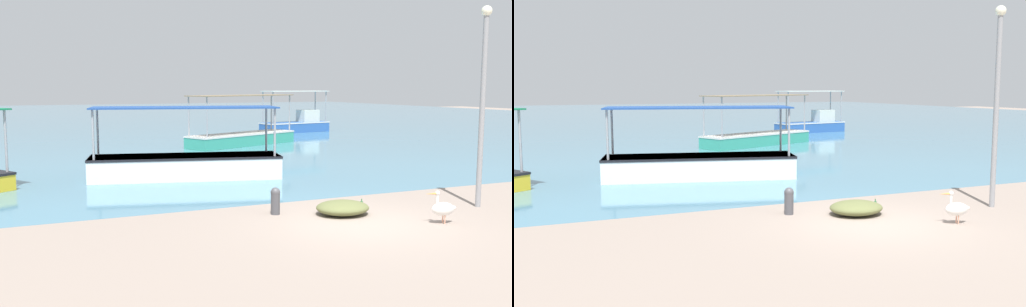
% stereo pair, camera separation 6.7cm
% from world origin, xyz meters
% --- Properties ---
extents(ground, '(120.00, 120.00, 0.00)m').
position_xyz_m(ground, '(0.00, 0.00, 0.00)').
color(ground, gray).
extents(harbor_water, '(110.00, 90.00, 0.00)m').
position_xyz_m(harbor_water, '(0.00, 48.00, 0.00)').
color(harbor_water, teal).
rests_on(harbor_water, ground).
extents(fishing_boat_near_right, '(7.10, 4.30, 2.77)m').
position_xyz_m(fishing_boat_near_right, '(4.35, 17.94, 0.53)').
color(fishing_boat_near_right, teal).
rests_on(fishing_boat_near_right, harbor_water).
extents(fishing_boat_far_right, '(5.32, 2.30, 2.92)m').
position_xyz_m(fishing_boat_far_right, '(11.40, 24.81, 0.65)').
color(fishing_boat_far_right, '#2E5DAC').
rests_on(fishing_boat_far_right, harbor_water).
extents(fishing_boat_near_left, '(6.91, 3.36, 2.54)m').
position_xyz_m(fishing_boat_near_left, '(-1.83, 8.18, 0.56)').
color(fishing_boat_near_left, white).
rests_on(fishing_boat_near_left, harbor_water).
extents(pelican, '(0.80, 0.40, 0.80)m').
position_xyz_m(pelican, '(1.83, -0.75, 0.38)').
color(pelican, '#E0997A').
rests_on(pelican, ground).
extents(lamp_post, '(0.28, 0.28, 5.35)m').
position_xyz_m(lamp_post, '(4.05, 0.37, 3.03)').
color(lamp_post, gray).
rests_on(lamp_post, ground).
extents(mooring_bollard, '(0.25, 0.25, 0.70)m').
position_xyz_m(mooring_bollard, '(-1.39, 1.76, 0.37)').
color(mooring_bollard, '#47474C').
rests_on(mooring_bollard, ground).
extents(net_pile, '(1.40, 1.19, 0.36)m').
position_xyz_m(net_pile, '(0.17, 1.04, 0.18)').
color(net_pile, olive).
rests_on(net_pile, ground).
extents(glass_bottle, '(0.07, 0.07, 0.27)m').
position_xyz_m(glass_bottle, '(1.02, 1.44, 0.11)').
color(glass_bottle, '#3F7F4C').
rests_on(glass_bottle, ground).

